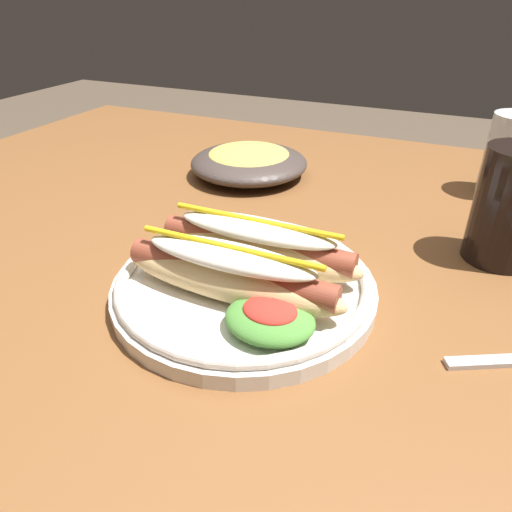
{
  "coord_description": "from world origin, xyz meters",
  "views": [
    {
      "loc": [
        0.22,
        -0.45,
        1.02
      ],
      "look_at": [
        0.05,
        -0.06,
        0.77
      ],
      "focal_mm": 32.88,
      "sensor_mm": 36.0,
      "label": 1
    }
  ],
  "objects_px": {
    "water_cup": "(512,156)",
    "side_bowl": "(249,161)",
    "soda_cup": "(511,207)",
    "hot_dog_plate": "(245,275)"
  },
  "relations": [
    {
      "from": "water_cup",
      "to": "soda_cup",
      "type": "bearing_deg",
      "value": -91.78
    },
    {
      "from": "hot_dog_plate",
      "to": "soda_cup",
      "type": "distance_m",
      "value": 0.31
    },
    {
      "from": "hot_dog_plate",
      "to": "soda_cup",
      "type": "bearing_deg",
      "value": 38.84
    },
    {
      "from": "water_cup",
      "to": "side_bowl",
      "type": "distance_m",
      "value": 0.4
    },
    {
      "from": "hot_dog_plate",
      "to": "water_cup",
      "type": "xyz_separation_m",
      "value": [
        0.24,
        0.4,
        0.03
      ]
    },
    {
      "from": "hot_dog_plate",
      "to": "soda_cup",
      "type": "height_order",
      "value": "soda_cup"
    },
    {
      "from": "hot_dog_plate",
      "to": "soda_cup",
      "type": "relative_size",
      "value": 2.05
    },
    {
      "from": "side_bowl",
      "to": "water_cup",
      "type": "bearing_deg",
      "value": 12.89
    },
    {
      "from": "soda_cup",
      "to": "hot_dog_plate",
      "type": "bearing_deg",
      "value": -141.16
    },
    {
      "from": "soda_cup",
      "to": "side_bowl",
      "type": "xyz_separation_m",
      "value": [
        -0.38,
        0.12,
        -0.04
      ]
    }
  ]
}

